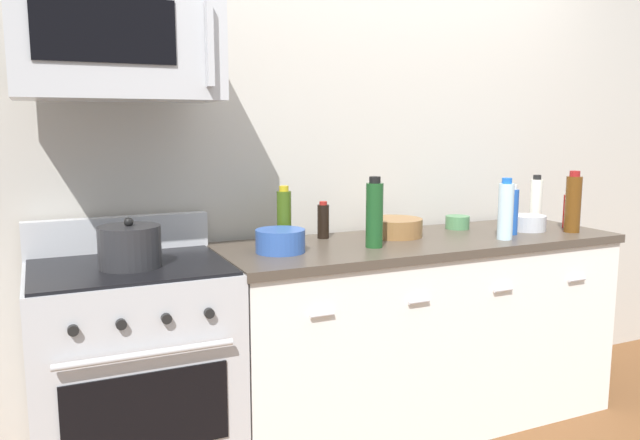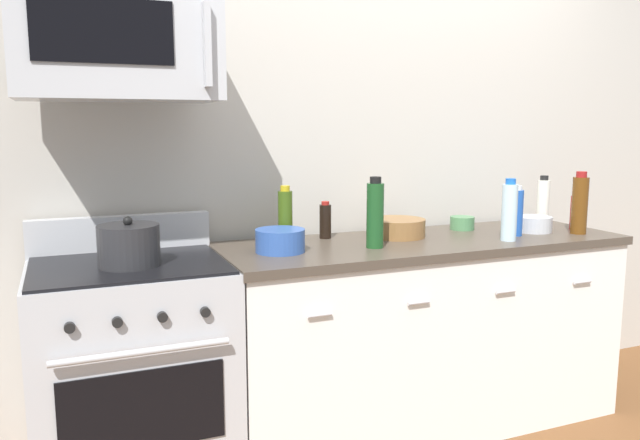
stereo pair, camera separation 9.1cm
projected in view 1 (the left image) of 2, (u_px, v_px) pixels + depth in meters
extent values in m
plane|color=brown|center=(418.00, 419.00, 3.12)|extent=(6.06, 6.06, 0.00)
cube|color=#B7B2A8|center=(380.00, 145.00, 3.28)|extent=(5.05, 0.10, 2.70)
cube|color=white|center=(420.00, 335.00, 3.05)|extent=(1.93, 0.62, 0.88)
cube|color=#473D33|center=(422.00, 243.00, 2.98)|extent=(1.96, 0.65, 0.04)
cube|color=black|center=(452.00, 435.00, 2.86)|extent=(1.93, 0.02, 0.10)
cylinder|color=silver|center=(322.00, 315.00, 2.44)|extent=(0.10, 0.02, 0.02)
cylinder|color=silver|center=(419.00, 302.00, 2.63)|extent=(0.10, 0.02, 0.02)
cylinder|color=silver|center=(503.00, 290.00, 2.81)|extent=(0.10, 0.02, 0.02)
cylinder|color=silver|center=(577.00, 280.00, 3.00)|extent=(0.10, 0.02, 0.02)
cube|color=#B7BABF|center=(134.00, 378.00, 2.50)|extent=(0.76, 0.64, 0.91)
cube|color=black|center=(148.00, 413.00, 2.21)|extent=(0.58, 0.01, 0.30)
cylinder|color=#B7BABF|center=(147.00, 354.00, 2.14)|extent=(0.61, 0.02, 0.02)
cube|color=#B7BABF|center=(119.00, 235.00, 2.67)|extent=(0.76, 0.06, 0.16)
cube|color=black|center=(129.00, 266.00, 2.43)|extent=(0.73, 0.61, 0.01)
cylinder|color=black|center=(73.00, 330.00, 2.05)|extent=(0.04, 0.02, 0.04)
cylinder|color=black|center=(121.00, 324.00, 2.11)|extent=(0.04, 0.02, 0.04)
cylinder|color=black|center=(166.00, 319.00, 2.18)|extent=(0.04, 0.02, 0.04)
cylinder|color=black|center=(209.00, 313.00, 2.24)|extent=(0.04, 0.02, 0.04)
cube|color=#B7BABF|center=(117.00, 46.00, 2.34)|extent=(0.74, 0.40, 0.40)
cube|color=black|center=(105.00, 29.00, 2.13)|extent=(0.48, 0.01, 0.22)
cube|color=#B7BABF|center=(210.00, 44.00, 2.27)|extent=(0.02, 0.04, 0.30)
cylinder|color=#1E4CA5|center=(511.00, 212.00, 3.08)|extent=(0.07, 0.07, 0.22)
cylinder|color=silver|center=(513.00, 187.00, 3.06)|extent=(0.04, 0.04, 0.02)
cylinder|color=black|center=(323.00, 222.00, 2.98)|extent=(0.06, 0.06, 0.16)
cylinder|color=maroon|center=(323.00, 203.00, 2.97)|extent=(0.04, 0.04, 0.02)
cylinder|color=#19471E|center=(374.00, 215.00, 2.75)|extent=(0.08, 0.08, 0.29)
cylinder|color=black|center=(375.00, 180.00, 2.73)|extent=(0.05, 0.05, 0.03)
cylinder|color=#B21914|center=(567.00, 211.00, 3.28)|extent=(0.04, 0.04, 0.17)
cylinder|color=#19721E|center=(568.00, 193.00, 3.27)|extent=(0.03, 0.03, 0.02)
cylinder|color=silver|center=(536.00, 202.00, 3.40)|extent=(0.06, 0.06, 0.24)
cylinder|color=black|center=(537.00, 177.00, 3.38)|extent=(0.04, 0.04, 0.02)
cylinder|color=silver|center=(506.00, 212.00, 2.94)|extent=(0.07, 0.07, 0.27)
cylinder|color=blue|center=(507.00, 181.00, 2.92)|extent=(0.05, 0.05, 0.03)
cylinder|color=#59330F|center=(573.00, 204.00, 3.14)|extent=(0.08, 0.08, 0.28)
cylinder|color=maroon|center=(575.00, 174.00, 3.12)|extent=(0.05, 0.05, 0.03)
cylinder|color=#385114|center=(284.00, 218.00, 2.83)|extent=(0.07, 0.07, 0.24)
cylinder|color=#B29919|center=(284.00, 189.00, 2.81)|extent=(0.04, 0.04, 0.02)
cylinder|color=brown|center=(395.00, 227.00, 3.04)|extent=(0.27, 0.27, 0.09)
torus|color=brown|center=(395.00, 220.00, 3.03)|extent=(0.27, 0.27, 0.01)
cylinder|color=brown|center=(394.00, 235.00, 3.04)|extent=(0.15, 0.15, 0.01)
cylinder|color=#B2B5BA|center=(527.00, 223.00, 3.21)|extent=(0.18, 0.18, 0.08)
torus|color=#B2B5BA|center=(528.00, 216.00, 3.20)|extent=(0.18, 0.18, 0.01)
cylinder|color=#B2B5BA|center=(527.00, 229.00, 3.21)|extent=(0.10, 0.10, 0.01)
cylinder|color=#2D519E|center=(280.00, 241.00, 2.66)|extent=(0.21, 0.21, 0.10)
torus|color=#2D519E|center=(280.00, 231.00, 2.65)|extent=(0.21, 0.21, 0.01)
cylinder|color=#2D519E|center=(280.00, 250.00, 2.67)|extent=(0.12, 0.12, 0.01)
cylinder|color=#477A4C|center=(457.00, 222.00, 3.26)|extent=(0.12, 0.12, 0.07)
torus|color=#477A4C|center=(458.00, 216.00, 3.25)|extent=(0.12, 0.12, 0.01)
cylinder|color=#477A4C|center=(457.00, 228.00, 3.26)|extent=(0.07, 0.07, 0.01)
cylinder|color=#262628|center=(130.00, 247.00, 2.37)|extent=(0.23, 0.23, 0.16)
sphere|color=black|center=(129.00, 222.00, 2.35)|extent=(0.04, 0.04, 0.04)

